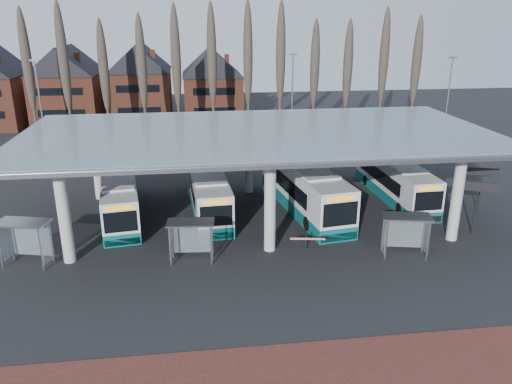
{
  "coord_description": "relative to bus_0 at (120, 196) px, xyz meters",
  "views": [
    {
      "loc": [
        -4.47,
        -25.29,
        13.76
      ],
      "look_at": [
        -0.27,
        7.0,
        2.25
      ],
      "focal_mm": 35.0,
      "sensor_mm": 36.0,
      "label": 1
    }
  ],
  "objects": [
    {
      "name": "bus_2",
      "position": [
        13.5,
        -0.34,
        0.22
      ],
      "size": [
        4.57,
        12.91,
        3.51
      ],
      "rotation": [
        0.0,
        0.0,
        0.15
      ],
      "color": "silver",
      "rests_on": "ground"
    },
    {
      "name": "poplar_row",
      "position": [
        9.88,
        23.39,
        7.34
      ],
      "size": [
        45.1,
        1.1,
        14.5
      ],
      "color": "#473D33",
      "rests_on": "ground"
    },
    {
      "name": "station_canopy",
      "position": [
        9.88,
        -1.61,
        4.25
      ],
      "size": [
        32.0,
        16.0,
        6.34
      ],
      "color": "#B8B8B4",
      "rests_on": "ground"
    },
    {
      "name": "townhouse_row",
      "position": [
        -5.87,
        34.39,
        4.5
      ],
      "size": [
        36.8,
        10.3,
        12.25
      ],
      "color": "brown",
      "rests_on": "ground"
    },
    {
      "name": "shelter_2",
      "position": [
        17.84,
        -8.84,
        0.47
      ],
      "size": [
        3.04,
        1.94,
        2.62
      ],
      "rotation": [
        0.0,
        0.0,
        -0.2
      ],
      "color": "gray",
      "rests_on": "ground"
    },
    {
      "name": "lamp_post_c",
      "position": [
        29.88,
        10.39,
        3.9
      ],
      "size": [
        0.8,
        0.16,
        10.17
      ],
      "color": "slate",
      "rests_on": "ground"
    },
    {
      "name": "ground",
      "position": [
        9.88,
        -9.61,
        -1.44
      ],
      "size": [
        140.0,
        140.0,
        0.0
      ],
      "primitive_type": "plane",
      "color": "black",
      "rests_on": "ground"
    },
    {
      "name": "info_sign_0",
      "position": [
        23.71,
        -6.44,
        1.61
      ],
      "size": [
        2.27,
        1.15,
        3.63
      ],
      "rotation": [
        0.0,
        0.0,
        -0.43
      ],
      "color": "black",
      "rests_on": "ground"
    },
    {
      "name": "lamp_post_a",
      "position": [
        -8.12,
        12.39,
        3.9
      ],
      "size": [
        0.8,
        0.16,
        10.17
      ],
      "color": "slate",
      "rests_on": "ground"
    },
    {
      "name": "shelter_1",
      "position": [
        5.09,
        -7.91,
        0.41
      ],
      "size": [
        2.84,
        1.59,
        2.54
      ],
      "rotation": [
        0.0,
        0.0,
        -0.08
      ],
      "color": "gray",
      "rests_on": "ground"
    },
    {
      "name": "info_sign_1",
      "position": [
        26.38,
        -2.47,
        1.34
      ],
      "size": [
        2.16,
        0.8,
        3.32
      ],
      "rotation": [
        0.0,
        0.0,
        -0.31
      ],
      "color": "black",
      "rests_on": "ground"
    },
    {
      "name": "barrier",
      "position": [
        12.13,
        -7.68,
        -0.61
      ],
      "size": [
        2.13,
        0.74,
        1.07
      ],
      "rotation": [
        0.0,
        0.0,
        -0.16
      ],
      "color": "black",
      "rests_on": "ground"
    },
    {
      "name": "bus_3",
      "position": [
        21.22,
        1.11,
        0.02
      ],
      "size": [
        2.73,
        11.17,
        3.08
      ],
      "rotation": [
        0.0,
        0.0,
        0.03
      ],
      "color": "silver",
      "rests_on": "ground"
    },
    {
      "name": "shelter_0",
      "position": [
        -4.39,
        -7.09,
        0.54
      ],
      "size": [
        3.19,
        2.13,
        2.72
      ],
      "rotation": [
        0.0,
        0.0,
        -0.24
      ],
      "color": "gray",
      "rests_on": "ground"
    },
    {
      "name": "lamp_post_b",
      "position": [
        15.88,
        16.39,
        3.9
      ],
      "size": [
        0.8,
        0.16,
        10.17
      ],
      "color": "slate",
      "rests_on": "ground"
    },
    {
      "name": "bus_1",
      "position": [
        6.38,
        0.28,
        0.02
      ],
      "size": [
        3.02,
        11.28,
        3.1
      ],
      "rotation": [
        0.0,
        0.0,
        0.06
      ],
      "color": "silver",
      "rests_on": "ground"
    },
    {
      "name": "bus_0",
      "position": [
        0.0,
        0.0,
        0.0
      ],
      "size": [
        3.82,
        11.19,
        3.05
      ],
      "rotation": [
        0.0,
        0.0,
        0.14
      ],
      "color": "silver",
      "rests_on": "ground"
    }
  ]
}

